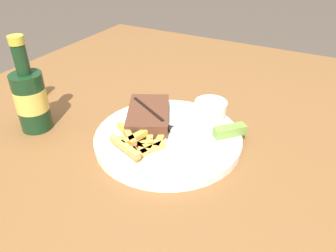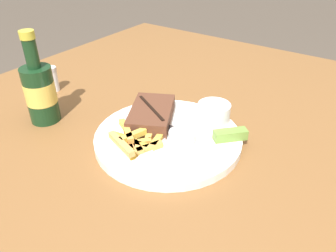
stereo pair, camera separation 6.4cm
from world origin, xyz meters
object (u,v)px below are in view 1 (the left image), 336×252
coleslaw_cup (210,110)px  fork_utensil (150,155)px  pickle_spear (230,131)px  knife_utensil (153,127)px  steak_portion (148,115)px  dipping_sauce_cup (184,137)px  dinner_plate (168,138)px  salt_shaker (38,85)px  beer_bottle (31,98)px

coleslaw_cup → fork_utensil: coleslaw_cup is taller
pickle_spear → fork_utensil: bearing=142.0°
pickle_spear → knife_utensil: pickle_spear is taller
coleslaw_cup → steak_portion: bearing=119.2°
steak_portion → fork_utensil: steak_portion is taller
steak_portion → dipping_sauce_cup: bearing=-110.2°
dipping_sauce_cup → steak_portion: bearing=69.8°
dinner_plate → fork_utensil: size_ratio=2.20×
fork_utensil → coleslaw_cup: bearing=-20.0°
dinner_plate → dipping_sauce_cup: dipping_sauce_cup is taller
coleslaw_cup → salt_shaker: salt_shaker is taller
dipping_sauce_cup → pickle_spear: dipping_sauce_cup is taller
dipping_sauce_cup → knife_utensil: bearing=76.9°
steak_portion → dipping_sauce_cup: size_ratio=3.22×
dipping_sauce_cup → fork_utensil: bearing=151.3°
coleslaw_cup → fork_utensil: bearing=163.5°
dinner_plate → fork_utensil: fork_utensil is taller
coleslaw_cup → beer_bottle: 0.38m
dinner_plate → knife_utensil: bearing=81.0°
salt_shaker → steak_portion: bearing=-89.4°
fork_utensil → beer_bottle: size_ratio=0.67×
pickle_spear → beer_bottle: 0.41m
coleslaw_cup → knife_utensil: coleslaw_cup is taller
steak_portion → dipping_sauce_cup: (-0.04, -0.10, 0.00)m
coleslaw_cup → beer_bottle: bearing=118.0°
fork_utensil → knife_utensil: bearing=23.5°
knife_utensil → beer_bottle: (-0.09, 0.24, 0.05)m
dinner_plate → coleslaw_cup: coleslaw_cup is taller
dinner_plate → coleslaw_cup: bearing=-31.3°
pickle_spear → beer_bottle: (-0.14, 0.39, 0.04)m
coleslaw_cup → pickle_spear: coleslaw_cup is taller
knife_utensil → salt_shaker: 0.35m
steak_portion → coleslaw_cup: (0.06, -0.11, 0.01)m
knife_utensil → dinner_plate: bearing=156.9°
dipping_sauce_cup → fork_utensil: (-0.07, 0.04, -0.01)m
fork_utensil → salt_shaker: bearing=72.2°
fork_utensil → beer_bottle: bearing=88.3°
steak_portion → fork_utensil: 0.12m
coleslaw_cup → beer_bottle: beer_bottle is taller
steak_portion → salt_shaker: (-0.00, 0.32, -0.00)m
coleslaw_cup → dipping_sauce_cup: coleslaw_cup is taller
coleslaw_cup → dipping_sauce_cup: (-0.10, 0.01, -0.01)m
dinner_plate → pickle_spear: bearing=-62.8°
pickle_spear → salt_shaker: salt_shaker is taller
dinner_plate → dipping_sauce_cup: size_ratio=5.92×
coleslaw_cup → dipping_sauce_cup: 0.10m
coleslaw_cup → fork_utensil: (-0.17, 0.05, -0.02)m
knife_utensil → salt_shaker: size_ratio=2.53×
knife_utensil → steak_portion: bearing=-53.9°
pickle_spear → knife_utensil: (-0.05, 0.15, -0.01)m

